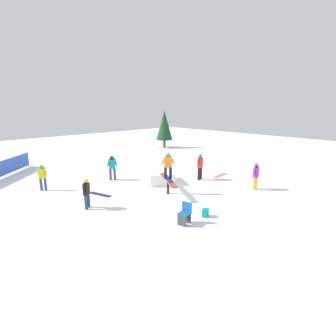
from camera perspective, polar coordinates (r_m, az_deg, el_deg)
The scene contains 15 objects.
ground_plane at distance 14.11m, azimuth -0.00°, elevation -5.60°, with size 60.00×60.00×0.00m, color white.
rail_feature at distance 13.90m, azimuth -0.00°, elevation -2.88°, with size 2.51×1.62×0.82m.
snow_kicker_ramp at distance 16.03m, azimuth -1.87°, elevation -1.93°, with size 1.80×1.50×0.69m, color white.
main_rider_on_rail at distance 13.68m, azimuth -0.00°, elevation 0.49°, with size 1.30×0.91×1.42m.
bystander_red at distance 16.60m, azimuth 6.99°, elevation 0.55°, with size 0.30×0.67×1.63m.
bystander_teal at distance 16.80m, azimuth -12.05°, elevation 0.32°, with size 0.29×0.68×1.54m.
bystander_black at distance 12.49m, azimuth -17.31°, elevation -5.01°, with size 0.42×0.53×1.41m.
bystander_yellow at distance 15.99m, azimuth -25.69°, elevation -1.62°, with size 0.49×0.45×1.45m.
bystander_purple at distance 15.35m, azimuth 18.55°, elevation -1.46°, with size 0.24×0.64×1.49m.
loose_snowboard_navy at distance 14.41m, azimuth -14.56°, elevation -5.59°, with size 1.39×0.28×0.02m, color navy.
loose_snowboard_coral at distance 17.96m, azimuth 11.32°, elevation -1.58°, with size 1.49×0.28×0.02m, color #EB685F.
folding_chair at distance 10.59m, azimuth 3.71°, elevation -9.99°, with size 0.52×0.52×0.88m.
backpack_on_snow at distance 11.42m, azimuth 8.12°, elevation -9.63°, with size 0.30×0.22×0.34m, color #0D968F.
safety_fence at distance 20.42m, azimuth -31.89°, elevation 0.13°, with size 3.94×3.99×1.10m.
pine_tree_near at distance 28.83m, azimuth -0.80°, elevation 9.28°, with size 1.77×1.77×4.02m.
Camera 1 is at (9.56, -9.27, 4.66)m, focal length 28.00 mm.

